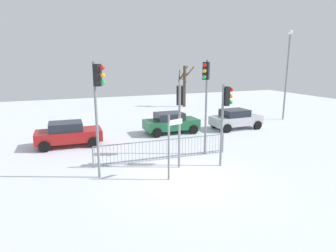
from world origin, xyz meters
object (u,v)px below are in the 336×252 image
object	(u,v)px
traffic_light_mid_left	(225,107)
direction_sign_post	(170,144)
car_green_near	(171,122)
car_silver_trailing	(236,119)
traffic_light_foreground_right	(98,95)
car_red_far	(68,134)
traffic_light_rear_right	(180,107)
bare_tree_left	(184,84)
street_lamp	(287,67)
traffic_light_foreground_left	(206,87)

from	to	relation	value
traffic_light_mid_left	direction_sign_post	size ratio (longest dim) A/B	1.39
car_green_near	car_silver_trailing	bearing A→B (deg)	-5.52
direction_sign_post	car_silver_trailing	xyz separation A→B (m)	(8.20, 7.15, -0.84)
direction_sign_post	car_green_near	size ratio (longest dim) A/B	0.75
traffic_light_foreground_right	traffic_light_mid_left	bearing A→B (deg)	126.98
direction_sign_post	car_red_far	world-z (taller)	direction_sign_post
traffic_light_rear_right	traffic_light_foreground_right	bearing A→B (deg)	-144.17
car_green_near	traffic_light_foreground_right	bearing A→B (deg)	-131.79
direction_sign_post	car_silver_trailing	distance (m)	10.91
car_silver_trailing	bare_tree_left	size ratio (longest dim) A/B	0.86
car_silver_trailing	street_lamp	distance (m)	7.16
street_lamp	traffic_light_mid_left	bearing A→B (deg)	-144.17
car_green_near	street_lamp	xyz separation A→B (m)	(10.98, 0.93, 3.76)
traffic_light_foreground_right	traffic_light_foreground_left	world-z (taller)	traffic_light_foreground_left
traffic_light_rear_right	traffic_light_foreground_left	world-z (taller)	traffic_light_foreground_left
direction_sign_post	car_green_near	distance (m)	8.35
traffic_light_mid_left	car_silver_trailing	size ratio (longest dim) A/B	1.03
traffic_light_rear_right	direction_sign_post	bearing A→B (deg)	-93.49
car_silver_trailing	bare_tree_left	world-z (taller)	bare_tree_left
car_red_far	bare_tree_left	world-z (taller)	bare_tree_left
traffic_light_rear_right	traffic_light_foreground_right	world-z (taller)	traffic_light_foreground_right
car_red_far	traffic_light_mid_left	bearing A→B (deg)	-40.52
bare_tree_left	traffic_light_rear_right	bearing A→B (deg)	-115.22
street_lamp	traffic_light_foreground_left	bearing A→B (deg)	-151.08
traffic_light_rear_right	traffic_light_foreground_left	size ratio (longest dim) A/B	0.79
traffic_light_foreground_left	bare_tree_left	distance (m)	17.07
bare_tree_left	car_silver_trailing	bearing A→B (deg)	-94.48
traffic_light_foreground_right	bare_tree_left	bearing A→B (deg)	-171.80
car_silver_trailing	car_green_near	distance (m)	5.09
traffic_light_foreground_right	traffic_light_foreground_left	xyz separation A→B (m)	(5.73, 1.24, 0.04)
traffic_light_foreground_right	car_green_near	bearing A→B (deg)	-179.55
traffic_light_foreground_right	direction_sign_post	bearing A→B (deg)	108.07
car_green_near	street_lamp	distance (m)	11.64
car_silver_trailing	car_green_near	bearing A→B (deg)	172.47
traffic_light_mid_left	direction_sign_post	bearing A→B (deg)	-74.92
traffic_light_rear_right	direction_sign_post	xyz separation A→B (m)	(-1.04, -1.32, -1.34)
traffic_light_foreground_left	car_green_near	bearing A→B (deg)	-43.67
traffic_light_foreground_left	car_silver_trailing	world-z (taller)	traffic_light_foreground_left
traffic_light_mid_left	street_lamp	size ratio (longest dim) A/B	0.53
traffic_light_foreground_right	traffic_light_mid_left	xyz separation A→B (m)	(5.81, -0.59, -0.76)
traffic_light_foreground_left	street_lamp	xyz separation A→B (m)	(11.11, 6.14, 0.82)
traffic_light_mid_left	street_lamp	distance (m)	13.69
traffic_light_foreground_left	car_red_far	world-z (taller)	traffic_light_foreground_left
traffic_light_rear_right	bare_tree_left	bearing A→B (deg)	99.50
bare_tree_left	car_green_near	bearing A→B (deg)	-119.03
car_green_near	street_lamp	bearing A→B (deg)	5.37
traffic_light_foreground_left	car_green_near	size ratio (longest dim) A/B	1.33
traffic_light_mid_left	car_silver_trailing	xyz separation A→B (m)	(5.10, 6.49, -2.14)
traffic_light_rear_right	street_lamp	xyz separation A→B (m)	(13.07, 7.30, 1.58)
traffic_light_mid_left	direction_sign_post	distance (m)	3.42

